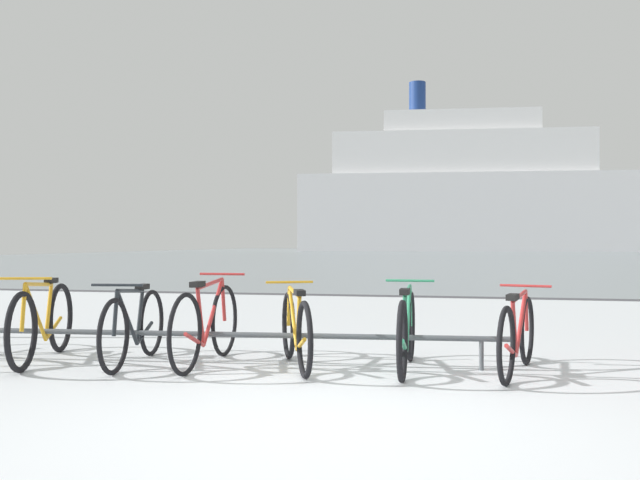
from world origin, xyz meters
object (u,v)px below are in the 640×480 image
(bicycle_4, at_px, (296,330))
(bicycle_3, at_px, (207,324))
(bicycle_6, at_px, (518,335))
(ferry_ship, at_px, (465,194))
(bicycle_5, at_px, (407,331))
(bicycle_1, at_px, (43,322))
(bicycle_2, at_px, (134,327))

(bicycle_4, bearing_deg, bicycle_3, -176.54)
(bicycle_3, height_order, bicycle_4, bicycle_3)
(bicycle_6, distance_m, ferry_ship, 82.07)
(bicycle_5, height_order, ferry_ship, ferry_ship)
(bicycle_1, bearing_deg, bicycle_3, 5.27)
(bicycle_2, distance_m, bicycle_3, 0.69)
(bicycle_3, xyz_separation_m, bicycle_4, (0.84, 0.05, -0.03))
(bicycle_5, xyz_separation_m, bicycle_6, (0.95, 0.03, -0.01))
(bicycle_2, bearing_deg, bicycle_4, 6.06)
(bicycle_3, relative_size, ferry_ship, 0.04)
(bicycle_2, distance_m, bicycle_4, 1.53)
(bicycle_2, relative_size, bicycle_5, 0.97)
(bicycle_6, relative_size, ferry_ship, 0.04)
(bicycle_4, relative_size, ferry_ship, 0.03)
(bicycle_1, relative_size, bicycle_2, 1.07)
(bicycle_4, bearing_deg, bicycle_6, 3.31)
(bicycle_5, xyz_separation_m, ferry_ship, (0.65, 81.80, 7.01))
(bicycle_3, bearing_deg, bicycle_2, -170.75)
(bicycle_1, relative_size, bicycle_4, 1.16)
(bicycle_1, distance_m, bicycle_4, 2.46)
(bicycle_4, relative_size, bicycle_5, 0.90)
(bicycle_5, distance_m, ferry_ship, 82.11)
(bicycle_1, xyz_separation_m, bicycle_2, (0.93, 0.04, -0.02))
(bicycle_3, distance_m, bicycle_5, 1.84)
(bicycle_5, bearing_deg, bicycle_1, -175.40)
(bicycle_4, height_order, bicycle_5, bicycle_5)
(bicycle_3, height_order, bicycle_5, bicycle_3)
(bicycle_4, bearing_deg, bicycle_5, 4.46)
(bicycle_3, bearing_deg, bicycle_4, 3.46)
(bicycle_1, height_order, ferry_ship, ferry_ship)
(bicycle_1, xyz_separation_m, bicycle_4, (2.45, 0.20, -0.03))
(bicycle_6, bearing_deg, ferry_ship, 90.21)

